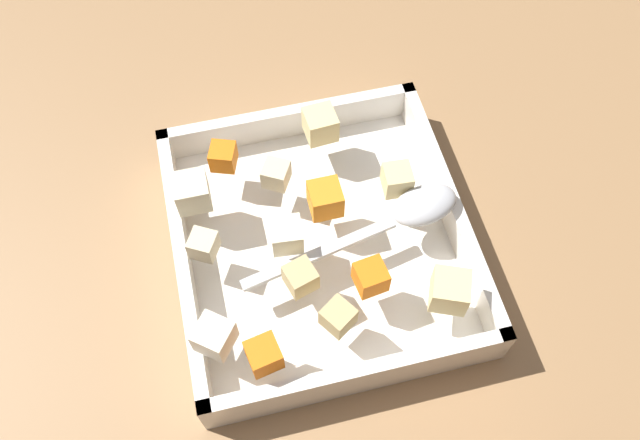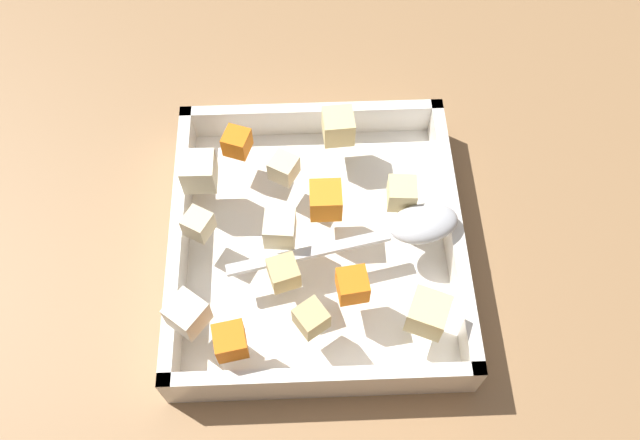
% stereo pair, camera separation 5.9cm
% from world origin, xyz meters
% --- Properties ---
extents(ground_plane, '(4.00, 4.00, 0.00)m').
position_xyz_m(ground_plane, '(0.00, 0.00, 0.00)').
color(ground_plane, '#936D47').
extents(baking_dish, '(0.29, 0.27, 0.05)m').
position_xyz_m(baking_dish, '(0.02, -0.01, 0.02)').
color(baking_dish, white).
rests_on(baking_dish, ground_plane).
extents(carrot_chunk_front_center, '(0.03, 0.03, 0.03)m').
position_xyz_m(carrot_chunk_front_center, '(-0.05, -0.04, 0.06)').
color(carrot_chunk_front_center, orange).
rests_on(carrot_chunk_front_center, baking_dish).
extents(carrot_chunk_heap_top, '(0.03, 0.03, 0.03)m').
position_xyz_m(carrot_chunk_heap_top, '(-0.10, 0.07, 0.06)').
color(carrot_chunk_heap_top, orange).
rests_on(carrot_chunk_heap_top, baking_dish).
extents(carrot_chunk_near_right, '(0.03, 0.03, 0.02)m').
position_xyz_m(carrot_chunk_near_right, '(0.11, 0.07, 0.06)').
color(carrot_chunk_near_right, orange).
rests_on(carrot_chunk_near_right, baking_dish).
extents(carrot_chunk_corner_se, '(0.03, 0.03, 0.03)m').
position_xyz_m(carrot_chunk_corner_se, '(0.04, -0.02, 0.07)').
color(carrot_chunk_corner_se, orange).
rests_on(carrot_chunk_corner_se, baking_dish).
extents(potato_chunk_corner_ne, '(0.03, 0.03, 0.02)m').
position_xyz_m(potato_chunk_corner_ne, '(-0.04, 0.02, 0.06)').
color(potato_chunk_corner_ne, tan).
rests_on(potato_chunk_corner_ne, baking_dish).
extents(potato_chunk_under_handle, '(0.03, 0.03, 0.03)m').
position_xyz_m(potato_chunk_under_handle, '(0.07, 0.10, 0.07)').
color(potato_chunk_under_handle, beige).
rests_on(potato_chunk_under_handle, baking_dish).
extents(potato_chunk_far_left, '(0.03, 0.03, 0.02)m').
position_xyz_m(potato_chunk_far_left, '(-0.08, -0.00, 0.06)').
color(potato_chunk_far_left, tan).
rests_on(potato_chunk_far_left, baking_dish).
extents(potato_chunk_corner_sw, '(0.03, 0.03, 0.02)m').
position_xyz_m(potato_chunk_corner_sw, '(0.07, 0.02, 0.06)').
color(potato_chunk_corner_sw, beige).
rests_on(potato_chunk_corner_sw, baking_dish).
extents(potato_chunk_near_left, '(0.03, 0.03, 0.03)m').
position_xyz_m(potato_chunk_near_left, '(0.01, 0.03, 0.07)').
color(potato_chunk_near_left, beige).
rests_on(potato_chunk_near_left, baking_dish).
extents(potato_chunk_heap_side, '(0.03, 0.03, 0.02)m').
position_xyz_m(potato_chunk_heap_side, '(0.02, 0.10, 0.06)').
color(potato_chunk_heap_side, beige).
rests_on(potato_chunk_heap_side, baking_dish).
extents(potato_chunk_corner_nw, '(0.04, 0.04, 0.03)m').
position_xyz_m(potato_chunk_corner_nw, '(-0.08, -0.10, 0.07)').
color(potato_chunk_corner_nw, '#E0CC89').
rests_on(potato_chunk_corner_nw, baking_dish).
extents(potato_chunk_near_spoon, '(0.03, 0.03, 0.03)m').
position_xyz_m(potato_chunk_near_spoon, '(0.04, -0.09, 0.06)').
color(potato_chunk_near_spoon, '#E0CC89').
rests_on(potato_chunk_near_spoon, baking_dish).
extents(potato_chunk_mid_right, '(0.03, 0.03, 0.03)m').
position_xyz_m(potato_chunk_mid_right, '(0.12, -0.03, 0.07)').
color(potato_chunk_mid_right, '#E0CC89').
rests_on(potato_chunk_mid_right, baking_dish).
extents(parsnip_chunk_mid_left, '(0.04, 0.04, 0.03)m').
position_xyz_m(parsnip_chunk_mid_left, '(-0.07, 0.10, 0.07)').
color(parsnip_chunk_mid_left, silver).
rests_on(parsnip_chunk_mid_left, baking_dish).
extents(serving_spoon, '(0.07, 0.22, 0.02)m').
position_xyz_m(serving_spoon, '(0.01, -0.09, 0.06)').
color(serving_spoon, silver).
rests_on(serving_spoon, baking_dish).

